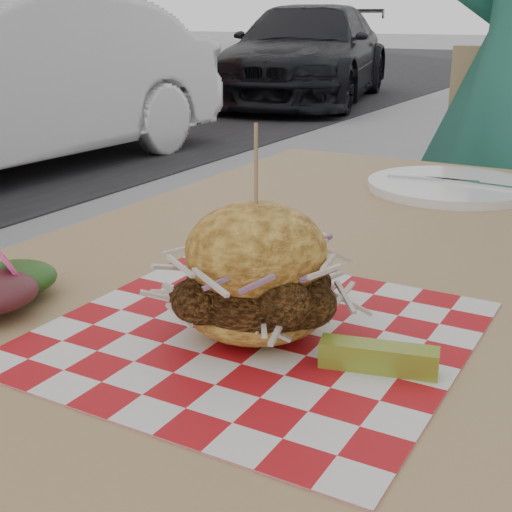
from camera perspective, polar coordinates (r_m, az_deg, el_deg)
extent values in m
imported|color=black|center=(9.09, 4.09, 15.86)|extent=(2.44, 4.22, 1.15)
cube|color=tan|center=(0.88, 8.77, -1.05)|extent=(0.80, 1.20, 0.04)
cylinder|color=#333338|center=(1.61, 3.73, -5.95)|extent=(0.05, 0.05, 0.71)
cube|color=tan|center=(1.86, 19.11, -0.38)|extent=(0.47, 0.47, 0.04)
cylinder|color=#333338|center=(1.79, 12.11, -8.54)|extent=(0.03, 0.03, 0.43)
cylinder|color=#333338|center=(2.12, 13.94, -4.32)|extent=(0.03, 0.03, 0.43)
cube|color=#B61219|center=(0.65, 0.00, -6.19)|extent=(0.36, 0.36, 0.00)
ellipsoid|color=gold|center=(0.64, 0.00, -4.37)|extent=(0.12, 0.12, 0.04)
ellipsoid|color=brown|center=(0.63, 0.00, -2.98)|extent=(0.14, 0.12, 0.07)
ellipsoid|color=gold|center=(0.62, 0.00, 0.33)|extent=(0.12, 0.12, 0.09)
cylinder|color=tan|center=(0.60, 0.00, 6.15)|extent=(0.00, 0.00, 0.09)
cube|color=olive|center=(0.59, 9.77, -7.98)|extent=(0.10, 0.04, 0.02)
ellipsoid|color=#3F1419|center=(0.73, -19.16, -3.20)|extent=(0.08, 0.08, 0.03)
ellipsoid|color=#1D4714|center=(0.77, -19.02, -2.13)|extent=(0.08, 0.08, 0.03)
cylinder|color=#D73B7C|center=(0.75, -18.86, -1.07)|extent=(0.05, 0.05, 0.04)
cylinder|color=white|center=(1.22, 15.28, 5.42)|extent=(0.27, 0.27, 0.01)
cube|color=silver|center=(1.23, 13.96, 6.02)|extent=(0.15, 0.03, 0.00)
cube|color=silver|center=(1.21, 16.68, 5.64)|extent=(0.15, 0.03, 0.00)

